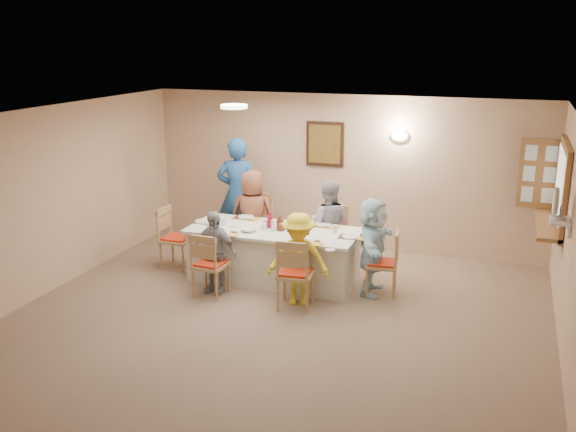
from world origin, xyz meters
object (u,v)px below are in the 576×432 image
(dining_table, at_px, (274,255))
(diner_right_end, at_px, (373,246))
(desk_fan, at_px, (558,207))
(chair_front_left, at_px, (211,263))
(diner_front_left, at_px, (214,252))
(serving_hatch, at_px, (562,187))
(caregiver, at_px, (238,194))
(chair_left_end, at_px, (177,238))
(chair_back_left, at_px, (256,227))
(condiment_ketchup, at_px, (270,220))
(diner_back_right, at_px, (328,225))
(chair_back_right, at_px, (330,237))
(diner_front_right, at_px, (299,259))
(diner_back_left, at_px, (253,216))
(chair_front_right, at_px, (295,272))

(dining_table, distance_m, diner_right_end, 1.45)
(desk_fan, height_order, chair_front_left, desk_fan)
(diner_front_left, bearing_deg, serving_hatch, 23.25)
(dining_table, relative_size, caregiver, 1.31)
(chair_left_end, xyz_separation_m, diner_right_end, (2.97, 0.00, 0.20))
(diner_right_end, bearing_deg, chair_back_left, 64.73)
(caregiver, xyz_separation_m, condiment_ketchup, (0.98, -1.10, -0.04))
(dining_table, height_order, chair_left_end, chair_left_end)
(desk_fan, xyz_separation_m, diner_back_right, (-3.01, 1.29, -0.87))
(dining_table, bearing_deg, diner_front_left, -131.42)
(condiment_ketchup, bearing_deg, chair_back_right, 48.21)
(chair_left_end, xyz_separation_m, caregiver, (0.50, 1.15, 0.45))
(chair_back_right, height_order, diner_front_right, diner_front_right)
(chair_back_right, bearing_deg, diner_right_end, -35.99)
(dining_table, height_order, diner_front_right, diner_front_right)
(chair_front_left, xyz_separation_m, diner_right_end, (2.02, 0.80, 0.22))
(chair_back_left, xyz_separation_m, diner_back_left, (0.00, -0.12, 0.21))
(chair_back_right, distance_m, diner_front_left, 1.91)
(desk_fan, relative_size, chair_left_end, 0.32)
(desk_fan, relative_size, diner_back_left, 0.21)
(chair_back_right, bearing_deg, desk_fan, -16.76)
(chair_left_end, bearing_deg, caregiver, -24.43)
(serving_hatch, xyz_separation_m, desk_fan, (-0.11, -1.35, 0.05))
(dining_table, height_order, diner_back_left, diner_back_left)
(serving_hatch, bearing_deg, diner_back_right, -178.82)
(dining_table, bearing_deg, diner_right_end, 0.00)
(diner_back_left, bearing_deg, diner_right_end, 152.43)
(chair_back_left, relative_size, diner_back_left, 0.71)
(chair_back_left, bearing_deg, chair_front_left, -96.54)
(serving_hatch, bearing_deg, diner_front_left, -161.74)
(diner_front_right, xyz_separation_m, caregiver, (-1.65, 1.83, 0.31))
(diner_front_left, relative_size, condiment_ketchup, 4.75)
(chair_back_left, relative_size, chair_back_right, 1.08)
(chair_back_left, relative_size, diner_back_right, 0.74)
(desk_fan, bearing_deg, diner_front_left, -178.99)
(diner_back_right, height_order, diner_right_end, diner_back_right)
(chair_left_end, bearing_deg, dining_table, -90.93)
(dining_table, distance_m, caregiver, 1.65)
(desk_fan, relative_size, chair_front_right, 0.32)
(desk_fan, xyz_separation_m, condiment_ketchup, (-3.68, 0.66, -0.67))
(chair_back_right, height_order, chair_left_end, chair_back_right)
(diner_back_left, bearing_deg, serving_hatch, 171.89)
(diner_back_left, xyz_separation_m, diner_front_left, (0.00, -1.36, -0.14))
(diner_front_right, height_order, caregiver, caregiver)
(serving_hatch, bearing_deg, chair_front_left, -160.32)
(serving_hatch, distance_m, diner_back_left, 4.39)
(serving_hatch, bearing_deg, chair_front_right, -153.64)
(condiment_ketchup, bearing_deg, diner_right_end, -1.93)
(diner_right_end, bearing_deg, dining_table, 86.34)
(chair_back_right, xyz_separation_m, chair_front_right, (0.00, -1.60, 0.01))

